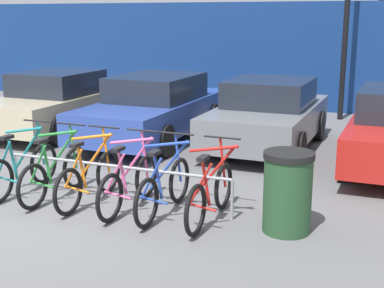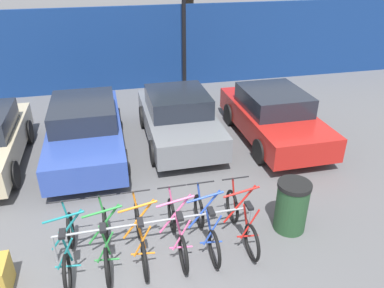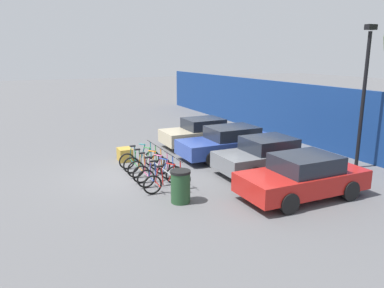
% 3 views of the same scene
% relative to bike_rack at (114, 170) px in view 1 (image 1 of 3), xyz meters
% --- Properties ---
extents(ground_plane, '(120.00, 120.00, 0.00)m').
position_rel_bike_rack_xyz_m(ground_plane, '(-0.70, -0.68, -0.49)').
color(ground_plane, '#59595B').
extents(hoarding_wall, '(36.00, 0.16, 3.03)m').
position_rel_bike_rack_xyz_m(hoarding_wall, '(-0.70, 8.82, 1.03)').
color(hoarding_wall, navy).
rests_on(hoarding_wall, ground).
extents(bike_rack, '(3.61, 0.04, 0.57)m').
position_rel_bike_rack_xyz_m(bike_rack, '(0.00, 0.00, 0.00)').
color(bike_rack, gray).
rests_on(bike_rack, ground).
extents(bicycle_teal, '(0.68, 1.71, 1.05)m').
position_rel_bike_rack_xyz_m(bicycle_teal, '(-1.53, -0.15, -0.11)').
color(bicycle_teal, black).
rests_on(bicycle_teal, ground).
extents(bicycle_green, '(0.68, 1.71, 1.05)m').
position_rel_bike_rack_xyz_m(bicycle_green, '(-0.92, -0.15, -0.11)').
color(bicycle_green, black).
rests_on(bicycle_green, ground).
extents(bicycle_orange, '(0.68, 1.71, 1.05)m').
position_rel_bike_rack_xyz_m(bicycle_orange, '(-0.33, -0.15, -0.11)').
color(bicycle_orange, black).
rests_on(bicycle_orange, ground).
extents(bicycle_pink, '(0.68, 1.71, 1.05)m').
position_rel_bike_rack_xyz_m(bicycle_pink, '(0.32, -0.15, -0.11)').
color(bicycle_pink, black).
rests_on(bicycle_pink, ground).
extents(bicycle_blue, '(0.68, 1.71, 1.05)m').
position_rel_bike_rack_xyz_m(bicycle_blue, '(0.86, -0.15, -0.11)').
color(bicycle_blue, black).
rests_on(bicycle_blue, ground).
extents(bicycle_red, '(0.68, 1.71, 1.05)m').
position_rel_bike_rack_xyz_m(bicycle_red, '(1.53, -0.15, -0.11)').
color(bicycle_red, black).
rests_on(bicycle_red, ground).
extents(car_beige, '(1.91, 3.94, 1.40)m').
position_rel_bike_rack_xyz_m(car_beige, '(-3.74, 3.78, 0.20)').
color(car_beige, '#C1B28E').
rests_on(car_beige, ground).
extents(car_blue, '(1.91, 4.55, 1.40)m').
position_rel_bike_rack_xyz_m(car_blue, '(-1.27, 3.94, 0.21)').
color(car_blue, '#2D479E').
rests_on(car_blue, ground).
extents(car_grey, '(1.91, 3.93, 1.40)m').
position_rel_bike_rack_xyz_m(car_grey, '(1.22, 4.08, 0.20)').
color(car_grey, slate).
rests_on(car_grey, ground).
extents(trash_bin, '(0.63, 0.63, 1.03)m').
position_rel_bike_rack_xyz_m(trash_bin, '(2.54, -0.11, 0.03)').
color(trash_bin, '#234728').
rests_on(trash_bin, ground).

